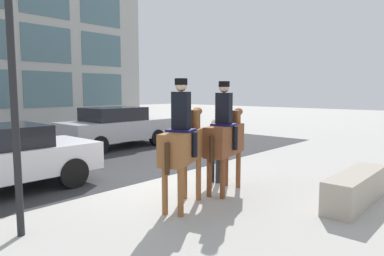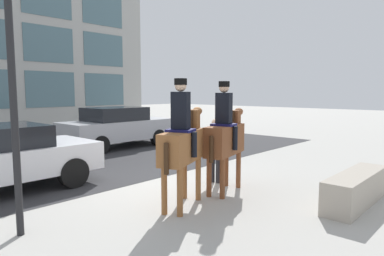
{
  "view_description": "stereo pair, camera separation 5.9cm",
  "coord_description": "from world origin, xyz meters",
  "px_view_note": "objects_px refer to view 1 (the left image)",
  "views": [
    {
      "loc": [
        -5.44,
        -5.97,
        2.24
      ],
      "look_at": [
        0.21,
        -0.89,
        1.44
      ],
      "focal_mm": 32.0,
      "sensor_mm": 36.0,
      "label": 1
    },
    {
      "loc": [
        -5.4,
        -6.01,
        2.24
      ],
      "look_at": [
        0.21,
        -0.89,
        1.44
      ],
      "focal_mm": 32.0,
      "sensor_mm": 36.0,
      "label": 2
    }
  ],
  "objects_px": {
    "mounted_horse_companion": "(225,136)",
    "traffic_light": "(11,45)",
    "planter_ledge": "(356,188)",
    "mounted_horse_lead": "(183,142)",
    "pedestrian_bystander": "(215,145)",
    "street_car_far_lane": "(116,127)"
  },
  "relations": [
    {
      "from": "mounted_horse_companion",
      "to": "pedestrian_bystander",
      "type": "bearing_deg",
      "value": 40.13
    },
    {
      "from": "street_car_far_lane",
      "to": "planter_ledge",
      "type": "relative_size",
      "value": 1.88
    },
    {
      "from": "planter_ledge",
      "to": "mounted_horse_lead",
      "type": "bearing_deg",
      "value": 134.08
    },
    {
      "from": "mounted_horse_lead",
      "to": "pedestrian_bystander",
      "type": "height_order",
      "value": "mounted_horse_lead"
    },
    {
      "from": "mounted_horse_lead",
      "to": "planter_ledge",
      "type": "distance_m",
      "value": 3.59
    },
    {
      "from": "mounted_horse_lead",
      "to": "planter_ledge",
      "type": "relative_size",
      "value": 1.05
    },
    {
      "from": "mounted_horse_lead",
      "to": "street_car_far_lane",
      "type": "relative_size",
      "value": 0.56
    },
    {
      "from": "mounted_horse_lead",
      "to": "mounted_horse_companion",
      "type": "bearing_deg",
      "value": -22.78
    },
    {
      "from": "pedestrian_bystander",
      "to": "traffic_light",
      "type": "bearing_deg",
      "value": -23.27
    },
    {
      "from": "mounted_horse_lead",
      "to": "mounted_horse_companion",
      "type": "xyz_separation_m",
      "value": [
        1.35,
        -0.01,
        -0.02
      ]
    },
    {
      "from": "mounted_horse_companion",
      "to": "planter_ledge",
      "type": "distance_m",
      "value": 2.85
    },
    {
      "from": "mounted_horse_companion",
      "to": "traffic_light",
      "type": "bearing_deg",
      "value": 152.58
    },
    {
      "from": "mounted_horse_lead",
      "to": "traffic_light",
      "type": "distance_m",
      "value": 3.31
    },
    {
      "from": "mounted_horse_companion",
      "to": "pedestrian_bystander",
      "type": "distance_m",
      "value": 0.84
    },
    {
      "from": "traffic_light",
      "to": "planter_ledge",
      "type": "height_order",
      "value": "traffic_light"
    },
    {
      "from": "pedestrian_bystander",
      "to": "street_car_far_lane",
      "type": "xyz_separation_m",
      "value": [
        1.6,
        6.34,
        -0.09
      ]
    },
    {
      "from": "mounted_horse_lead",
      "to": "mounted_horse_companion",
      "type": "distance_m",
      "value": 1.35
    },
    {
      "from": "street_car_far_lane",
      "to": "planter_ledge",
      "type": "bearing_deg",
      "value": -95.98
    },
    {
      "from": "mounted_horse_companion",
      "to": "mounted_horse_lead",
      "type": "bearing_deg",
      "value": 165.14
    },
    {
      "from": "mounted_horse_companion",
      "to": "street_car_far_lane",
      "type": "relative_size",
      "value": 0.55
    },
    {
      "from": "mounted_horse_companion",
      "to": "planter_ledge",
      "type": "height_order",
      "value": "mounted_horse_companion"
    },
    {
      "from": "mounted_horse_companion",
      "to": "traffic_light",
      "type": "xyz_separation_m",
      "value": [
        -4.06,
        0.94,
        1.67
      ]
    }
  ]
}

